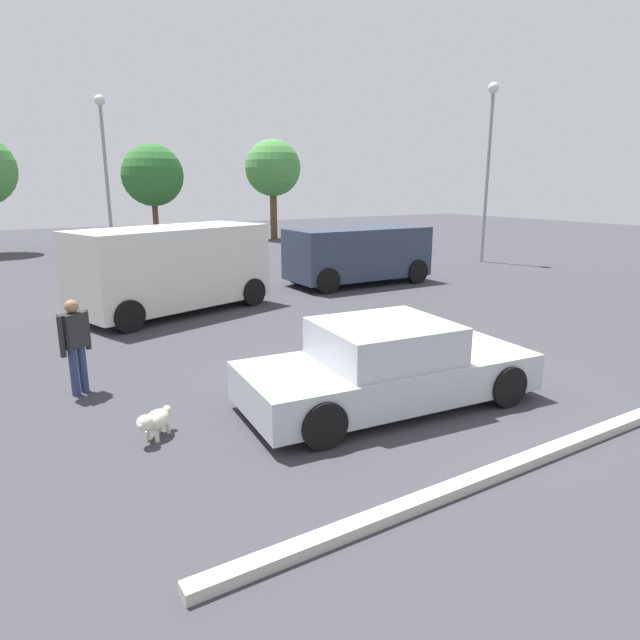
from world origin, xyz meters
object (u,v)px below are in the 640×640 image
object	(u,v)px
dog	(154,421)
light_post_mid	(489,145)
pedestrian	(75,339)
suv_dark	(358,253)
light_post_near	(104,152)
van_white	(172,267)
sedan_foreground	(387,367)

from	to	relation	value
dog	light_post_mid	distance (m)	19.89
dog	pedestrian	size ratio (longest dim) A/B	0.36
suv_dark	light_post_near	world-z (taller)	light_post_near
light_post_mid	van_white	bearing A→B (deg)	-170.18
pedestrian	light_post_near	bearing A→B (deg)	134.75
suv_dark	light_post_near	size ratio (longest dim) A/B	0.70
dog	suv_dark	distance (m)	12.17
pedestrian	light_post_near	size ratio (longest dim) A/B	0.23
light_post_mid	suv_dark	bearing A→B (deg)	-168.34
light_post_near	light_post_mid	distance (m)	16.06
dog	suv_dark	xyz separation A→B (m)	(9.05, 8.11, 0.77)
van_white	light_post_near	bearing A→B (deg)	68.89
pedestrian	light_post_near	world-z (taller)	light_post_near
van_white	sedan_foreground	bearing A→B (deg)	-101.04
pedestrian	dog	bearing A→B (deg)	-17.55
suv_dark	light_post_near	bearing A→B (deg)	120.47
dog	pedestrian	bearing A→B (deg)	-117.88
dog	van_white	bearing A→B (deg)	-151.31
van_white	pedestrian	world-z (taller)	van_white
dog	pedestrian	distance (m)	2.44
sedan_foreground	light_post_mid	xyz separation A→B (m)	(13.38, 10.34, 4.25)
dog	van_white	world-z (taller)	van_white
sedan_foreground	van_white	distance (m)	7.95
light_post_near	light_post_mid	size ratio (longest dim) A/B	0.94
dog	light_post_mid	xyz separation A→B (m)	(16.75, 9.69, 4.58)
dog	light_post_mid	bearing A→B (deg)	167.77
suv_dark	light_post_mid	distance (m)	8.74
pedestrian	van_white	bearing A→B (deg)	116.22
sedan_foreground	suv_dark	xyz separation A→B (m)	(5.68, 8.75, 0.44)
sedan_foreground	light_post_mid	size ratio (longest dim) A/B	0.64
sedan_foreground	suv_dark	distance (m)	10.45
pedestrian	sedan_foreground	bearing A→B (deg)	21.58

